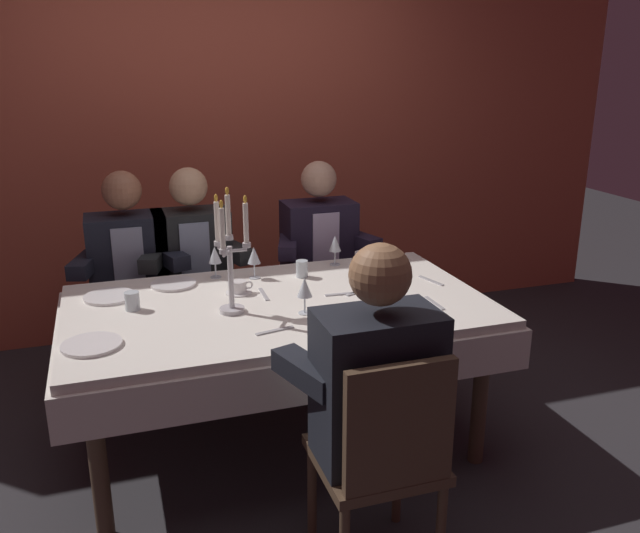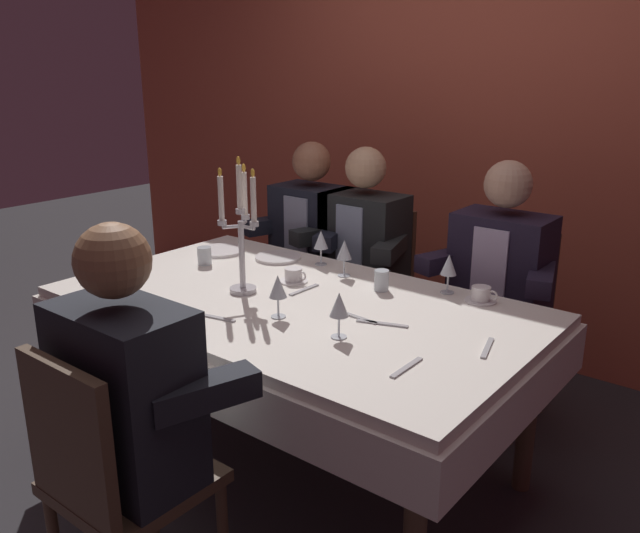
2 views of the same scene
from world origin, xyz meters
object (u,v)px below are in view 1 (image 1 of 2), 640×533
dinner_plate_2 (173,284)px  coffee_cup_1 (239,288)px  wine_glass_1 (254,256)px  candelabra (230,258)px  seated_diner_0 (128,261)px  dinner_plate_0 (110,296)px  dinner_plate_1 (92,345)px  water_tumbler_0 (302,269)px  wine_glass_0 (305,289)px  dining_table (279,326)px  wine_glass_3 (367,283)px  coffee_cup_0 (362,258)px  seated_diner_3 (319,245)px  seated_diner_2 (378,386)px  seated_diner_1 (192,256)px  wine_glass_4 (215,256)px  wine_glass_2 (335,244)px  water_tumbler_1 (132,301)px

dinner_plate_2 → coffee_cup_1: 0.36m
wine_glass_1 → coffee_cup_1: wine_glass_1 is taller
candelabra → seated_diner_0: 1.05m
dinner_plate_0 → dinner_plate_1: same height
dinner_plate_0 → water_tumbler_0: water_tumbler_0 is taller
wine_glass_0 → coffee_cup_1: 0.42m
dinner_plate_1 → wine_glass_1: wine_glass_1 is taller
dining_table → dinner_plate_1: dinner_plate_1 is taller
wine_glass_3 → dinner_plate_0: bearing=156.3°
coffee_cup_0 → candelabra: bearing=-148.2°
wine_glass_1 → seated_diner_0: size_ratio=0.13×
candelabra → dinner_plate_2: 0.55m
water_tumbler_0 → seated_diner_3: 0.64m
dinner_plate_1 → water_tumbler_0: size_ratio=2.69×
dinner_plate_2 → coffee_cup_0: (1.02, 0.06, 0.02)m
seated_diner_2 → coffee_cup_0: bearing=70.5°
water_tumbler_0 → seated_diner_2: 1.20m
coffee_cup_1 → seated_diner_1: size_ratio=0.11×
dining_table → dinner_plate_1: 0.86m
wine_glass_0 → wine_glass_4: size_ratio=1.00×
wine_glass_3 → coffee_cup_1: bearing=145.0°
dinner_plate_0 → seated_diner_1: 0.75m
candelabra → water_tumbler_0: candelabra is taller
wine_glass_0 → wine_glass_2: (0.36, 0.63, 0.00)m
wine_glass_0 → wine_glass_1: 0.56m
wine_glass_3 → water_tumbler_1: 1.05m
wine_glass_4 → wine_glass_3: bearing=-47.5°
seated_diner_2 → seated_diner_3: same height
candelabra → dinner_plate_1: candelabra is taller
dinner_plate_0 → seated_diner_2: 1.46m
water_tumbler_0 → seated_diner_3: bearing=64.3°
seated_diner_3 → dinner_plate_1: bearing=-138.8°
dinner_plate_2 → water_tumbler_1: size_ratio=2.65×
dining_table → wine_glass_3: size_ratio=11.83×
wine_glass_3 → wine_glass_4: (-0.58, 0.63, 0.00)m
water_tumbler_1 → seated_diner_0: 0.78m
dinner_plate_0 → wine_glass_0: 0.94m
wine_glass_2 → water_tumbler_0: (-0.23, -0.14, -0.07)m
wine_glass_1 → seated_diner_0: bearing=139.3°
water_tumbler_0 → wine_glass_2: bearing=31.9°
coffee_cup_0 → seated_diner_0: size_ratio=0.11×
coffee_cup_0 → wine_glass_4: bearing=-179.7°
wine_glass_1 → wine_glass_3: same height
dining_table → coffee_cup_0: size_ratio=14.70×
wine_glass_2 → seated_diner_3: seated_diner_3 is taller
coffee_cup_0 → wine_glass_0: bearing=-129.7°
wine_glass_4 → water_tumbler_0: (0.42, -0.13, -0.07)m
dinner_plate_0 → dinner_plate_2: same height
seated_diner_0 → seated_diner_2: size_ratio=1.00×
dinner_plate_1 → seated_diner_0: seated_diner_0 is taller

